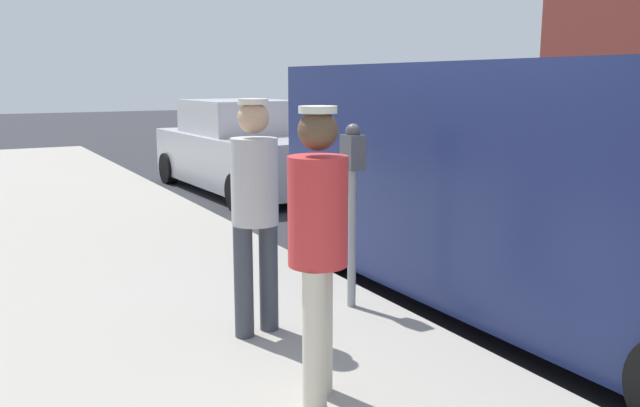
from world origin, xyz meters
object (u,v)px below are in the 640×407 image
(parking_meter_near, at_px, (352,184))
(pedestrian_in_red, at_px, (318,237))
(pedestrian_in_gray, at_px, (255,202))
(parked_van, at_px, (533,182))
(parked_sedan_behind, at_px, (243,150))

(parking_meter_near, height_order, pedestrian_in_red, pedestrian_in_red)
(pedestrian_in_gray, distance_m, parked_van, 2.45)
(parked_van, xyz_separation_m, parked_sedan_behind, (-0.28, -7.13, -0.41))
(parked_van, distance_m, parked_sedan_behind, 7.15)
(parking_meter_near, distance_m, pedestrian_in_red, 1.67)
(parking_meter_near, xyz_separation_m, pedestrian_in_red, (1.04, 1.30, -0.04))
(pedestrian_in_gray, relative_size, parked_sedan_behind, 0.39)
(parking_meter_near, height_order, pedestrian_in_gray, pedestrian_in_gray)
(pedestrian_in_gray, height_order, parked_sedan_behind, pedestrian_in_gray)
(parked_van, bearing_deg, pedestrian_in_gray, -8.12)
(pedestrian_in_red, relative_size, parked_van, 0.33)
(pedestrian_in_gray, xyz_separation_m, parked_van, (-2.43, 0.35, 0.01))
(pedestrian_in_red, relative_size, parked_sedan_behind, 0.39)
(parking_meter_near, bearing_deg, parked_sedan_behind, -105.01)
(pedestrian_in_red, xyz_separation_m, parked_sedan_behind, (-2.82, -7.93, -0.39))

